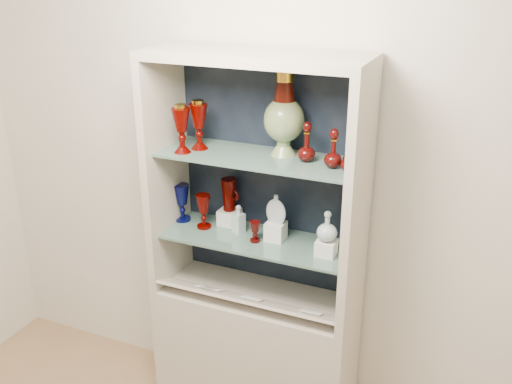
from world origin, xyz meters
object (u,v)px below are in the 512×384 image
at_px(ruby_decanter_b, 334,147).
at_px(lidded_bowl, 350,162).
at_px(pedestal_lamp_left, 182,129).
at_px(clear_square_bottle, 239,219).
at_px(ruby_goblet_tall, 204,211).
at_px(pedestal_lamp_right, 199,125).
at_px(cameo_medallion, 352,218).
at_px(ruby_decanter_a, 307,139).
at_px(clear_round_decanter, 327,227).
at_px(cobalt_goblet, 182,203).
at_px(flat_flask, 276,209).
at_px(ruby_goblet_small, 255,232).
at_px(enamel_urn, 284,114).
at_px(ruby_pitcher, 229,194).

height_order(ruby_decanter_b, lidded_bowl, ruby_decanter_b).
relative_size(pedestal_lamp_left, clear_square_bottle, 1.55).
relative_size(pedestal_lamp_left, ruby_goblet_tall, 1.28).
bearing_deg(ruby_goblet_tall, pedestal_lamp_right, -99.21).
bearing_deg(clear_square_bottle, lidded_bowl, -7.07).
bearing_deg(pedestal_lamp_right, cameo_medallion, 5.64).
distance_m(pedestal_lamp_left, lidded_bowl, 0.79).
relative_size(ruby_decanter_a, clear_round_decanter, 1.45).
distance_m(ruby_decanter_a, ruby_goblet_tall, 0.68).
relative_size(lidded_bowl, cameo_medallion, 0.81).
distance_m(ruby_goblet_tall, clear_round_decanter, 0.65).
xyz_separation_m(cobalt_goblet, flat_flask, (0.52, -0.02, 0.07)).
bearing_deg(clear_square_bottle, ruby_goblet_small, -27.82).
bearing_deg(pedestal_lamp_left, ruby_decanter_b, 5.51).
bearing_deg(ruby_goblet_small, pedestal_lamp_left, -171.54).
relative_size(enamel_urn, ruby_goblet_small, 3.67).
bearing_deg(pedestal_lamp_right, clear_round_decanter, -2.10).
relative_size(pedestal_lamp_right, ruby_goblet_tall, 1.31).
bearing_deg(flat_flask, enamel_urn, 79.62).
bearing_deg(clear_square_bottle, cobalt_goblet, 177.13).
relative_size(ruby_goblet_tall, cameo_medallion, 1.55).
bearing_deg(clear_round_decanter, flat_flask, 169.19).
bearing_deg(ruby_goblet_tall, lidded_bowl, -3.84).
bearing_deg(pedestal_lamp_right, ruby_goblet_tall, 80.79).
bearing_deg(enamel_urn, clear_round_decanter, -20.82).
xyz_separation_m(pedestal_lamp_left, clear_square_bottle, (0.23, 0.11, -0.46)).
relative_size(cobalt_goblet, cameo_medallion, 1.71).
relative_size(ruby_goblet_tall, ruby_goblet_small, 1.71).
distance_m(ruby_decanter_a, flat_flask, 0.39).
bearing_deg(ruby_decanter_a, lidded_bowl, -15.60).
xyz_separation_m(clear_square_bottle, clear_round_decanter, (0.46, -0.05, 0.07)).
bearing_deg(lidded_bowl, cobalt_goblet, 174.49).
distance_m(enamel_urn, ruby_goblet_small, 0.58).
relative_size(pedestal_lamp_left, ruby_goblet_small, 2.19).
bearing_deg(lidded_bowl, clear_square_bottle, 172.93).
height_order(pedestal_lamp_right, flat_flask, pedestal_lamp_right).
bearing_deg(lidded_bowl, flat_flask, 169.59).
relative_size(ruby_goblet_small, flat_flask, 0.71).
bearing_deg(lidded_bowl, clear_round_decanter, 170.82).
relative_size(ruby_decanter_b, clear_round_decanter, 1.31).
bearing_deg(clear_round_decanter, enamel_urn, 159.18).
relative_size(ruby_goblet_small, ruby_pitcher, 0.62).
distance_m(ruby_decanter_b, ruby_pitcher, 0.66).
distance_m(ruby_goblet_tall, ruby_goblet_small, 0.30).
height_order(ruby_decanter_b, ruby_pitcher, ruby_decanter_b).
relative_size(pedestal_lamp_left, ruby_decanter_a, 1.12).
distance_m(flat_flask, clear_round_decanter, 0.27).
xyz_separation_m(pedestal_lamp_right, ruby_decanter_b, (0.66, -0.01, -0.02)).
distance_m(ruby_goblet_small, ruby_pitcher, 0.26).
bearing_deg(cameo_medallion, flat_flask, 168.95).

